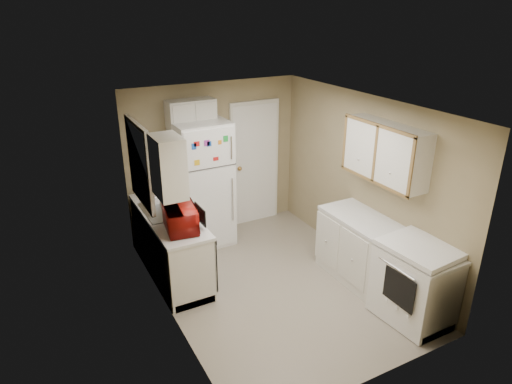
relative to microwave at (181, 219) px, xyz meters
name	(u,v)px	position (x,y,z in m)	size (l,w,h in m)	color
floor	(274,284)	(1.09, -0.40, -1.05)	(3.80, 3.80, 0.00)	#AEA393
ceiling	(277,105)	(1.09, -0.40, 1.35)	(3.80, 3.80, 0.00)	white
wall_left	(165,226)	(-0.31, -0.40, 0.15)	(3.80, 3.80, 0.00)	#9A8A66
wall_right	(363,183)	(2.49, -0.40, 0.15)	(3.80, 3.80, 0.00)	#9A8A66
wall_back	(214,159)	(1.09, 1.50, 0.15)	(2.80, 2.80, 0.00)	#9A8A66
wall_front	(382,278)	(1.09, -2.30, 0.15)	(2.80, 2.80, 0.00)	#9A8A66
left_counter	(171,244)	(-0.01, 0.50, -0.60)	(0.60, 1.80, 0.90)	silver
dishwasher	(207,257)	(0.28, -0.10, -0.56)	(0.03, 0.58, 0.72)	black
sink	(165,213)	(-0.01, 0.65, -0.19)	(0.54, 0.74, 0.16)	gray
microwave	(181,219)	(0.00, 0.00, 0.00)	(0.30, 0.54, 0.36)	#9D140E
soap_bottle	(155,197)	(-0.06, 0.91, -0.05)	(0.09, 0.09, 0.20)	silver
window_blinds	(140,164)	(-0.27, 0.65, 0.55)	(0.10, 0.98, 1.08)	silver
upper_cabinet_left	(168,167)	(-0.16, -0.18, 0.75)	(0.30, 0.45, 0.70)	silver
refrigerator	(202,183)	(0.74, 1.19, -0.09)	(0.79, 0.77, 1.92)	white
cabinet_over_fridge	(191,113)	(0.69, 1.35, 0.95)	(0.70, 0.30, 0.40)	silver
interior_door	(255,164)	(1.79, 1.46, -0.03)	(0.86, 0.06, 2.08)	white
right_counter	(381,262)	(2.19, -1.20, -0.60)	(0.60, 2.00, 0.90)	silver
stove	(415,282)	(2.18, -1.76, -0.56)	(0.65, 0.81, 0.98)	white
upper_cabinet_right	(385,152)	(2.34, -0.90, 0.75)	(0.30, 1.20, 0.70)	silver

